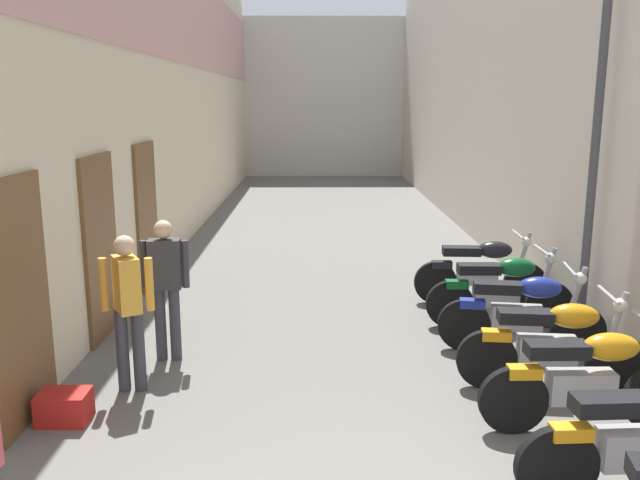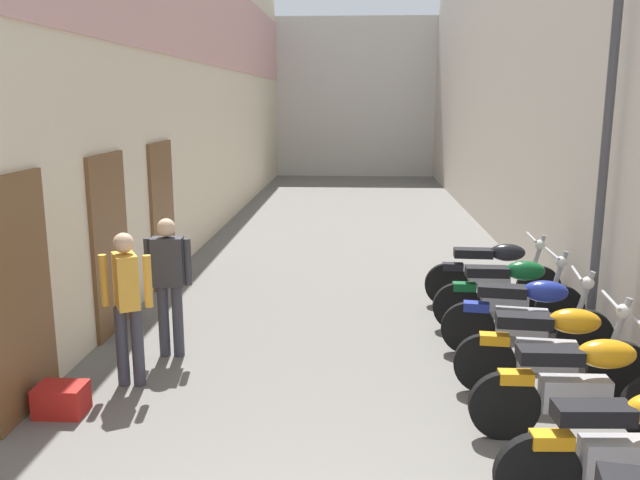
# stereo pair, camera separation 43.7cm
# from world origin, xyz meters

# --- Properties ---
(ground_plane) EXTENTS (38.71, 38.71, 0.00)m
(ground_plane) POSITION_xyz_m (0.00, 9.35, 0.00)
(ground_plane) COLOR #66635E
(building_left) EXTENTS (0.45, 22.71, 6.29)m
(building_left) POSITION_xyz_m (-3.12, 11.29, 3.17)
(building_left) COLOR beige
(building_left) RESTS_ON ground
(building_right) EXTENTS (0.45, 22.71, 7.47)m
(building_right) POSITION_xyz_m (3.13, 11.35, 3.73)
(building_right) COLOR beige
(building_right) RESTS_ON ground
(building_far_end) EXTENTS (8.87, 2.00, 5.78)m
(building_far_end) POSITION_xyz_m (0.00, 23.71, 2.89)
(building_far_end) COLOR beige
(building_far_end) RESTS_ON ground
(motorcycle_second) EXTENTS (1.85, 0.58, 1.04)m
(motorcycle_second) POSITION_xyz_m (1.99, 2.12, 0.50)
(motorcycle_second) COLOR black
(motorcycle_second) RESTS_ON ground
(motorcycle_third) EXTENTS (1.85, 0.58, 1.04)m
(motorcycle_third) POSITION_xyz_m (1.99, 3.13, 0.50)
(motorcycle_third) COLOR black
(motorcycle_third) RESTS_ON ground
(motorcycle_fourth) EXTENTS (1.85, 0.58, 1.04)m
(motorcycle_fourth) POSITION_xyz_m (1.99, 3.96, 0.50)
(motorcycle_fourth) COLOR black
(motorcycle_fourth) RESTS_ON ground
(motorcycle_fifth) EXTENTS (1.84, 0.58, 1.04)m
(motorcycle_fifth) POSITION_xyz_m (1.99, 4.96, 0.50)
(motorcycle_fifth) COLOR black
(motorcycle_fifth) RESTS_ON ground
(motorcycle_sixth) EXTENTS (1.85, 0.58, 1.04)m
(motorcycle_sixth) POSITION_xyz_m (1.99, 5.83, 0.50)
(motorcycle_sixth) COLOR black
(motorcycle_sixth) RESTS_ON ground
(motorcycle_seventh) EXTENTS (1.85, 0.58, 1.04)m
(motorcycle_seventh) POSITION_xyz_m (1.99, 6.81, 0.50)
(motorcycle_seventh) COLOR black
(motorcycle_seventh) RESTS_ON ground
(pedestrian_mid_alley) EXTENTS (0.52, 0.39, 1.57)m
(pedestrian_mid_alley) POSITION_xyz_m (-2.16, 4.01, 0.92)
(pedestrian_mid_alley) COLOR #383842
(pedestrian_mid_alley) RESTS_ON ground
(pedestrian_further_down) EXTENTS (0.52, 0.23, 1.57)m
(pedestrian_further_down) POSITION_xyz_m (-1.97, 4.80, 0.92)
(pedestrian_further_down) COLOR #383842
(pedestrian_further_down) RESTS_ON ground
(plastic_crate) EXTENTS (0.44, 0.32, 0.28)m
(plastic_crate) POSITION_xyz_m (-2.59, 3.35, 0.14)
(plastic_crate) COLOR red
(plastic_crate) RESTS_ON ground
(street_lamp) EXTENTS (0.79, 0.18, 4.38)m
(street_lamp) POSITION_xyz_m (2.69, 5.26, 2.58)
(street_lamp) COLOR #47474C
(street_lamp) RESTS_ON ground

